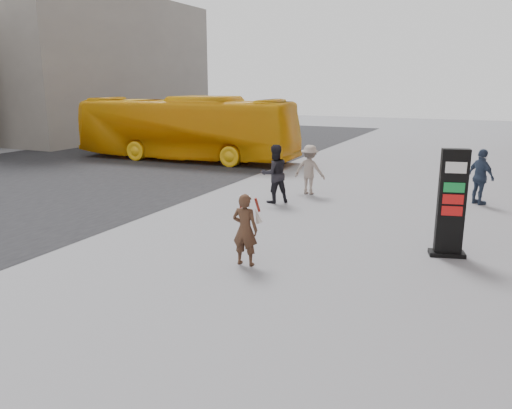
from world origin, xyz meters
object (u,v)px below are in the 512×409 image
at_px(info_pylon, 451,204).
at_px(pedestrian_c, 481,177).
at_px(woman, 245,229).
at_px(bus, 186,128).
at_px(pedestrian_a, 275,174).
at_px(pedestrian_b, 310,170).

xyz_separation_m(info_pylon, pedestrian_c, (0.47, 5.80, -0.32)).
distance_m(woman, bus, 15.82).
bearing_deg(bus, pedestrian_a, -133.71).
bearing_deg(bus, pedestrian_b, -123.79).
xyz_separation_m(info_pylon, pedestrian_b, (-5.07, 4.91, -0.35)).
relative_size(info_pylon, bus, 0.21).
distance_m(pedestrian_a, pedestrian_c, 6.68).
bearing_deg(pedestrian_b, pedestrian_a, 73.21).
relative_size(info_pylon, pedestrian_c, 1.36).
distance_m(woman, pedestrian_b, 7.49).
bearing_deg(bus, pedestrian_c, -109.56).
height_order(woman, pedestrian_b, pedestrian_b).
bearing_deg(pedestrian_b, info_pylon, 138.43).
bearing_deg(pedestrian_c, bus, 28.05).
xyz_separation_m(woman, bus, (-9.65, 12.50, 0.81)).
bearing_deg(bus, woman, -145.19).
height_order(bus, pedestrian_c, bus).
height_order(pedestrian_b, pedestrian_c, pedestrian_c).
height_order(info_pylon, bus, bus).
relative_size(info_pylon, pedestrian_b, 1.40).
bearing_deg(woman, info_pylon, -149.83).
height_order(bus, pedestrian_a, bus).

